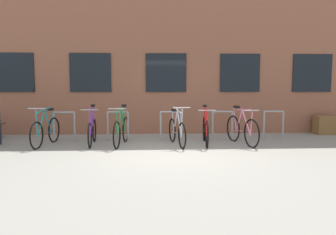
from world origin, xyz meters
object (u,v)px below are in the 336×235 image
at_px(bicycle_purple, 92,130).
at_px(planter_box, 326,125).
at_px(bicycle_pink, 242,129).
at_px(bicycle_red, 205,130).
at_px(bicycle_teal, 46,131).
at_px(bicycle_silver, 177,131).
at_px(bicycle_green, 122,130).

height_order(bicycle_purple, planter_box, bicycle_purple).
xyz_separation_m(bicycle_pink, bicycle_purple, (-4.01, 0.14, -0.02)).
bearing_deg(bicycle_red, bicycle_teal, 179.80).
height_order(bicycle_pink, planter_box, bicycle_pink).
bearing_deg(bicycle_silver, bicycle_green, 177.27).
distance_m(bicycle_pink, bicycle_teal, 5.21).
distance_m(bicycle_purple, planter_box, 7.37).
bearing_deg(bicycle_red, planter_box, 20.34).
xyz_separation_m(bicycle_pink, bicycle_red, (-0.98, 0.06, -0.01)).
relative_size(bicycle_green, bicycle_teal, 1.02).
bearing_deg(planter_box, bicycle_green, -166.26).
xyz_separation_m(bicycle_green, bicycle_silver, (1.47, -0.07, -0.02)).
distance_m(bicycle_pink, bicycle_green, 3.22).
relative_size(bicycle_red, bicycle_silver, 1.07).
bearing_deg(bicycle_purple, bicycle_red, -1.47).
bearing_deg(bicycle_green, bicycle_red, 0.53).
bearing_deg(planter_box, bicycle_teal, -169.65).
bearing_deg(bicycle_pink, bicycle_teal, 179.15).
relative_size(bicycle_purple, planter_box, 2.33).
bearing_deg(bicycle_silver, bicycle_red, 6.63).
relative_size(bicycle_red, bicycle_green, 1.02).
bearing_deg(bicycle_red, bicycle_green, -179.47).
relative_size(bicycle_pink, planter_box, 2.45).
height_order(bicycle_purple, bicycle_silver, bicycle_purple).
xyz_separation_m(bicycle_teal, planter_box, (8.42, 1.54, -0.09)).
relative_size(bicycle_green, planter_box, 2.52).
distance_m(bicycle_red, planter_box, 4.47).
bearing_deg(bicycle_pink, bicycle_purple, 177.99).
bearing_deg(bicycle_pink, bicycle_red, 176.33).
xyz_separation_m(bicycle_red, bicycle_teal, (-4.24, 0.01, -0.00)).
xyz_separation_m(bicycle_purple, bicycle_silver, (2.26, -0.17, 0.00)).
height_order(bicycle_red, planter_box, bicycle_red).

